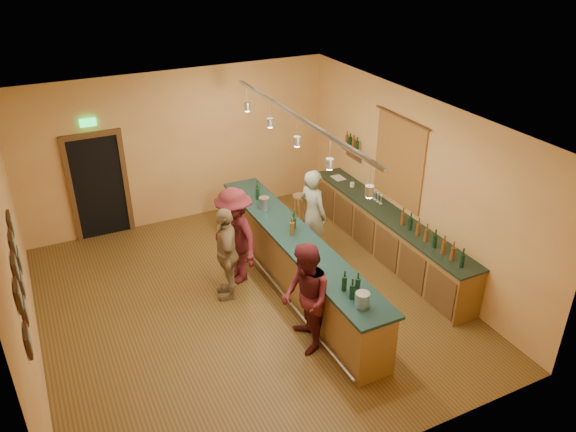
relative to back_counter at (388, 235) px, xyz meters
name	(u,v)px	position (x,y,z in m)	size (l,w,h in m)	color
floor	(247,303)	(-2.97, -0.18, -0.49)	(7.00, 7.00, 0.00)	#533917
ceiling	(239,121)	(-2.97, -0.18, 2.71)	(6.50, 7.00, 0.02)	silver
wall_back	(179,148)	(-2.97, 3.32, 1.11)	(6.50, 0.02, 3.20)	#CF844D
wall_front	(367,358)	(-2.97, -3.68, 1.11)	(6.50, 0.02, 3.20)	#CF844D
wall_left	(18,270)	(-6.22, -0.18, 1.11)	(0.02, 7.00, 3.20)	#CF844D
wall_right	(412,182)	(0.28, -0.18, 1.11)	(0.02, 7.00, 3.20)	#CF844D
doorway	(98,184)	(-4.67, 3.30, 0.64)	(1.15, 0.09, 2.48)	black
tapestry	(399,161)	(0.26, 0.22, 1.36)	(0.03, 1.40, 1.60)	maroon
bottle_shelf	(352,145)	(0.20, 1.72, 1.18)	(0.17, 0.55, 0.54)	#4B3316
picture_grid	(19,276)	(-6.18, -0.93, 1.46)	(0.06, 2.20, 0.70)	#382111
back_counter	(388,235)	(0.00, 0.00, 0.00)	(0.60, 4.55, 1.27)	brown
tasting_bar	(296,259)	(-2.04, -0.18, 0.12)	(0.73, 5.10, 1.38)	brown
pendant_track	(297,126)	(-2.04, -0.18, 2.50)	(0.11, 4.60, 0.50)	silver
bartender	(313,214)	(-1.24, 0.70, 0.40)	(0.65, 0.42, 1.78)	gray
customer_a	(306,299)	(-2.59, -1.57, 0.39)	(0.85, 0.66, 1.75)	#59191E
customer_b	(227,253)	(-3.15, 0.19, 0.35)	(0.98, 0.41, 1.67)	#997A51
customer_c	(235,236)	(-2.86, 0.56, 0.41)	(1.16, 0.66, 1.79)	#59191E
bar_stool	(300,201)	(-0.84, 2.02, -0.01)	(0.30, 0.30, 0.62)	#8E5C40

